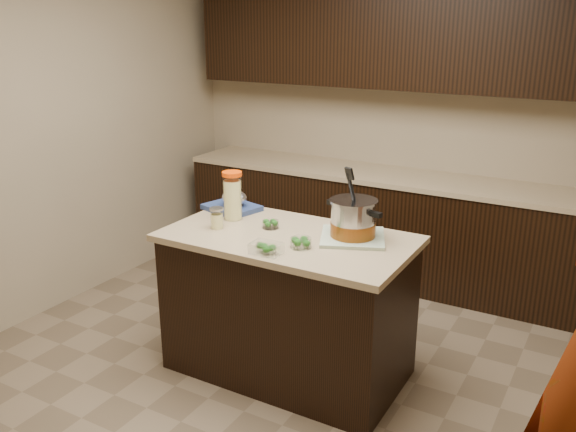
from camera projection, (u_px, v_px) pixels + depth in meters
The scene contains 12 objects.
ground_plane at pixel (288, 369), 3.85m from camera, with size 4.00×4.00×0.00m, color brown.
room_shell at pixel (288, 95), 3.32m from camera, with size 4.04×4.04×2.72m.
back_cabinets at pixel (393, 168), 4.99m from camera, with size 3.60×0.63×2.33m.
island at pixel (288, 304), 3.71m from camera, with size 1.46×0.81×0.90m.
dish_towel at pixel (353, 237), 3.51m from camera, with size 0.36×0.36×0.02m, color #5E7F56.
stock_pot at pixel (353, 221), 3.48m from camera, with size 0.38×0.34×0.39m.
lemonade_pitcher at pixel (233, 198), 3.82m from camera, with size 0.14×0.14×0.30m.
mason_jar at pixel (217, 219), 3.67m from camera, with size 0.11×0.11×0.14m.
broccoli_tub_left at pixel (271, 225), 3.69m from camera, with size 0.12×0.12×0.05m.
broccoli_tub_right at pixel (301, 243), 3.38m from camera, with size 0.15×0.15×0.06m.
broccoli_tub_rect at pixel (266, 249), 3.29m from camera, with size 0.17×0.13×0.06m.
blue_tray at pixel (233, 204), 4.02m from camera, with size 0.39×0.34×0.13m.
Camera 1 is at (1.67, -2.91, 2.12)m, focal length 38.00 mm.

